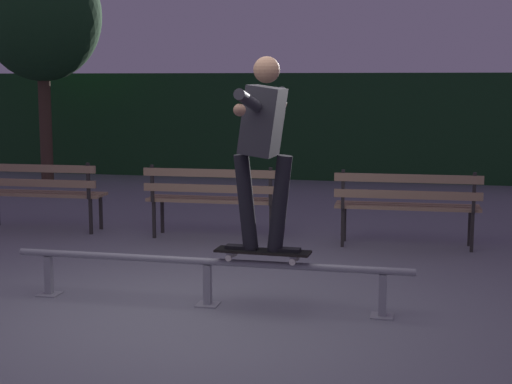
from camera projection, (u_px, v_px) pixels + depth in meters
The scene contains 9 objects.
ground_plane at pixel (199, 314), 6.16m from camera, with size 90.00×90.00×0.00m, color slate.
hedge_backdrop at pixel (334, 126), 14.71m from camera, with size 24.00×1.20×1.99m, color #193D1E.
grind_rail at pixel (207, 270), 6.36m from camera, with size 3.39×0.18×0.40m.
skateboard at pixel (263, 252), 6.23m from camera, with size 0.79×0.23×0.09m.
skateboarder at pixel (263, 137), 6.09m from camera, with size 0.62×1.41×1.56m.
park_bench_leftmost at pixel (39, 188), 9.48m from camera, with size 1.61×0.47×0.88m.
park_bench_left_center at pixel (213, 194), 8.99m from camera, with size 1.61×0.47×0.88m.
park_bench_right_center at pixel (407, 201), 8.51m from camera, with size 1.61×0.47×0.88m.
tree_far_left at pixel (41, 16), 13.43m from camera, with size 2.10×2.10×4.14m.
Camera 1 is at (1.75, -5.71, 1.86)m, focal length 53.85 mm.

